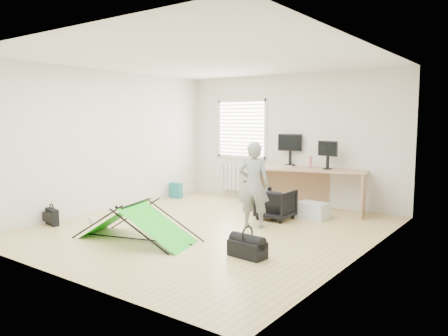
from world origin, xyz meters
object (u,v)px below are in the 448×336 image
Objects in this scene: filing_cabinet at (253,187)px; person at (254,185)px; thermos at (310,162)px; monitor_right at (328,159)px; kite at (137,222)px; duffel_bag at (247,249)px; monitor_left at (290,154)px; storage_crate at (313,210)px; office_chair at (276,204)px; laptop_bag at (52,217)px; desk at (305,189)px.

person is at bearing -68.90° from filing_cabinet.
filing_cabinet is 2.71× the size of thermos.
kite is at bearing -100.67° from monitor_right.
filing_cabinet reaches higher than duffel_bag.
storage_crate is (0.98, -0.97, -0.90)m from monitor_left.
duffel_bag is (0.78, -1.39, -0.60)m from person.
thermos reaches higher than kite.
storage_crate reaches higher than duffel_bag.
kite is at bearing 41.68° from person.
monitor_right is at bearing -12.75° from thermos.
monitor_right is at bearing 101.27° from duffel_bag.
storage_crate is at bearing -61.52° from thermos.
person is at bearing -113.64° from storage_crate.
kite is (0.30, -3.63, -0.03)m from filing_cabinet.
person is at bearing 89.30° from office_chair.
duffel_bag is (3.60, 0.49, -0.03)m from laptop_bag.
desk reaches higher than storage_crate.
person reaches higher than thermos.
filing_cabinet is 1.48× the size of monitor_right.
thermos is 0.16× the size of person.
filing_cabinet is 1.69× the size of laptop_bag.
desk is 3.99× the size of office_chair.
duffel_bag is at bearing -70.27° from filing_cabinet.
filing_cabinet is at bearing -169.32° from monitor_right.
person reaches higher than laptop_bag.
monitor_right is 2.03m from person.
kite reaches higher than duffel_bag.
thermos is 0.47× the size of duffel_bag.
kite is at bearing -97.04° from filing_cabinet.
filing_cabinet is 1.95m from storage_crate.
desk is 10.34× the size of thermos.
duffel_bag is at bearing -89.82° from desk.
filing_cabinet is at bearing 81.19° from laptop_bag.
monitor_left is (-0.49, 0.30, 0.64)m from desk.
monitor_right is (1.70, 0.01, 0.70)m from filing_cabinet.
desk is 0.86m from monitor_left.
kite is at bearing -117.43° from storage_crate.
filing_cabinet is 1.24× the size of monitor_left.
thermos is at bearing 118.48° from storage_crate.
laptop_bag is (-1.85, -0.20, -0.14)m from kite.
office_chair is at bearing 55.72° from laptop_bag.
monitor_left is 1.64m from storage_crate.
thermos is at bearing -7.36° from filing_cabinet.
monitor_left reaches higher than duffel_bag.
storage_crate is at bearing 101.40° from duffel_bag.
monitor_right is 1.17m from storage_crate.
thermos is (1.30, 0.10, 0.61)m from filing_cabinet.
storage_crate is 1.40× the size of laptop_bag.
person is 2.89× the size of duffel_bag.
laptop_bag is at bearing 15.33° from person.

